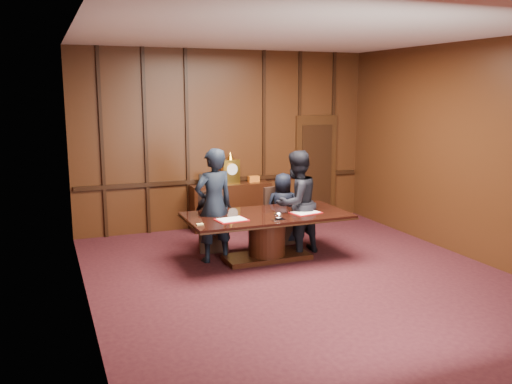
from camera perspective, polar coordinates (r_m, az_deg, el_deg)
room at (r=7.77m, az=5.28°, el=3.25°), size 7.00×7.04×3.50m
sideboard at (r=10.80m, az=-2.67°, el=-1.28°), size 1.60×0.45×1.54m
conference_table at (r=8.78m, az=1.16°, el=-3.91°), size 2.62×1.32×0.76m
folder_left at (r=8.31m, az=-2.57°, el=-2.93°), size 0.50×0.38×0.02m
folder_right at (r=8.82m, az=5.24°, el=-2.17°), size 0.52×0.42×0.02m
inkstand at (r=8.31m, az=2.37°, el=-2.60°), size 0.20×0.14×0.12m
notepad at (r=8.07m, az=-5.92°, el=-3.39°), size 0.10×0.07×0.01m
chair_left at (r=9.42m, az=-4.55°, el=-4.29°), size 0.58×0.58×0.99m
chair_right at (r=9.86m, az=2.62°, el=-3.58°), size 0.58×0.58×0.99m
signatory_left at (r=9.27m, az=-4.48°, el=-2.39°), size 0.76×0.36×1.26m
signatory_right at (r=9.72m, az=2.86°, el=-1.71°), size 0.72×0.58×1.28m
witness_left at (r=8.66m, az=-4.46°, el=-1.41°), size 0.74×0.57×1.83m
witness_right at (r=9.03m, az=4.25°, el=-1.16°), size 1.03×0.92×1.75m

